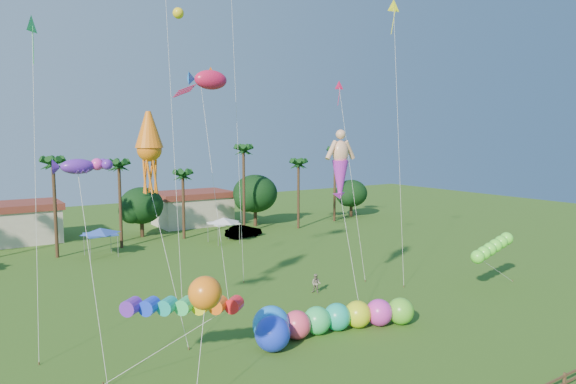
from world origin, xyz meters
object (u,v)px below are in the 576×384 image
car_b (244,231)px  spectator_b (316,284)px  caterpillar_inflatable (330,318)px  blue_ball (273,334)px

car_b → spectator_b: spectator_b is taller
caterpillar_inflatable → blue_ball: caterpillar_inflatable is taller
caterpillar_inflatable → blue_ball: (-4.59, -0.33, 0.10)m
caterpillar_inflatable → blue_ball: bearing=-163.1°
caterpillar_inflatable → spectator_b: bearing=72.0°
car_b → blue_ball: (-15.18, -31.33, 0.29)m
car_b → caterpillar_inflatable: size_ratio=0.42×
car_b → blue_ball: bearing=144.3°
spectator_b → blue_ball: (-8.94, -7.66, 0.28)m
blue_ball → caterpillar_inflatable: bearing=4.1°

